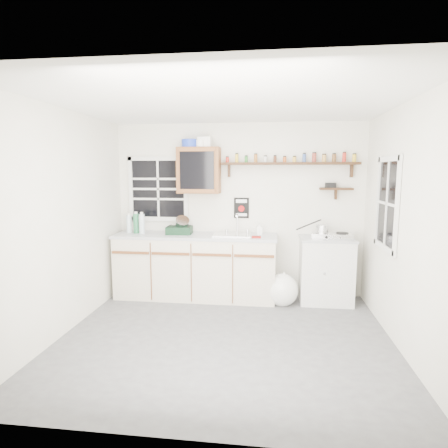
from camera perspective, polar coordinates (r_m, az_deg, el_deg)
The scene contains 18 objects.
room at distance 3.93m, azimuth 0.16°, elevation -0.19°, with size 3.64×3.24×2.54m.
main_cabinet at distance 5.44m, azimuth -4.35°, elevation -6.37°, with size 2.31×0.63×0.92m.
right_cabinet at distance 5.42m, azimuth 15.24°, elevation -6.75°, with size 0.73×0.57×0.91m.
sink at distance 5.27m, azimuth 1.35°, elevation -1.60°, with size 0.52×0.44×0.29m.
upper_cabinet at distance 5.40m, azimuth -3.83°, elevation 8.15°, with size 0.60×0.32×0.65m.
upper_cabinet_clutter at distance 5.42m, azimuth -4.28°, elevation 12.21°, with size 0.42×0.24×0.14m.
spice_shelf at distance 5.38m, azimuth 10.22°, elevation 9.17°, with size 1.91×0.18×0.35m.
secondary_shelf at distance 5.46m, azimuth 16.49°, elevation 5.24°, with size 0.45×0.16×0.24m.
warning_sign at distance 5.49m, azimuth 2.67°, elevation 2.47°, with size 0.22×0.02×0.30m.
window_back at distance 5.70m, azimuth -9.99°, elevation 5.28°, with size 0.93×0.03×0.98m.
window_right at distance 4.62m, azimuth 23.64°, elevation 2.86°, with size 0.03×0.78×1.08m.
water_bottles at distance 5.58m, azimuth -13.28°, elevation 0.09°, with size 0.30×0.14×0.31m.
dish_rack at distance 5.40m, azimuth -6.68°, elevation -0.60°, with size 0.37×0.28×0.27m.
soap_bottle at distance 5.32m, azimuth 5.42°, elevation -0.70°, with size 0.08×0.08×0.18m, color beige.
rag at distance 5.09m, azimuth 4.94°, elevation -1.99°, with size 0.12×0.11×0.02m, color maroon.
hotplate at distance 5.31m, azimuth 16.13°, elevation -1.68°, with size 0.57×0.35×0.08m.
saucepan at distance 5.28m, azimuth 14.65°, elevation -0.72°, with size 0.43×0.21×0.18m.
trash_bag at distance 5.25m, azimuth 8.85°, elevation -9.86°, with size 0.43×0.39×0.49m.
Camera 1 is at (0.47, -3.86, 1.81)m, focal length 30.00 mm.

